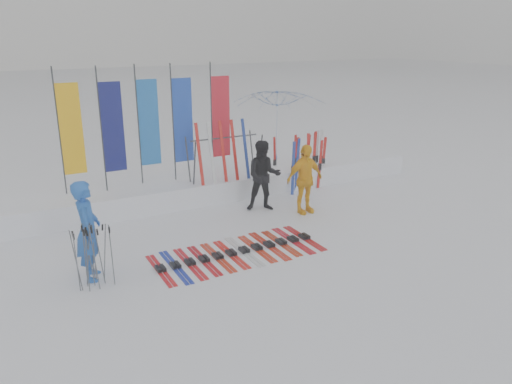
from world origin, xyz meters
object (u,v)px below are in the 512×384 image
person_blue (88,231)px  ski_rack (224,152)px  person_black (264,176)px  ski_row (238,252)px  tent_canopy (279,128)px  person_yellow (305,179)px

person_blue → ski_rack: bearing=-41.1°
person_black → ski_row: size_ratio=0.52×
ski_row → tent_canopy: bearing=52.1°
tent_canopy → person_yellow: bearing=-112.2°
person_blue → tent_canopy: 9.09m
ski_rack → ski_row: bearing=-110.9°
person_blue → tent_canopy: bearing=-41.5°
ski_rack → tent_canopy: bearing=35.0°
person_blue → person_black: (4.84, 1.81, -0.04)m
tent_canopy → ski_row: (-4.39, -5.64, -1.38)m
person_yellow → ski_rack: ski_rack is taller
ski_row → ski_rack: size_ratio=1.78×
person_blue → tent_canopy: tent_canopy is taller
person_black → person_yellow: 1.09m
tent_canopy → ski_rack: bearing=-145.0°
person_black → person_blue: bearing=-134.6°
ski_rack → person_blue: bearing=-144.0°
person_blue → person_yellow: (5.68, 1.12, -0.07)m
person_black → ski_rack: 1.50m
ski_row → ski_rack: bearing=69.1°
person_blue → person_black: bearing=-56.6°
person_yellow → ski_rack: (-1.35, 2.02, 0.46)m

